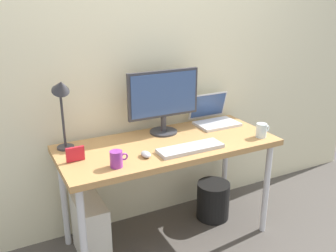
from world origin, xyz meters
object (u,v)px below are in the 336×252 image
at_px(coffee_mug, 117,159).
at_px(wastebasket, 213,200).
at_px(laptop, 213,116).
at_px(glass_cup, 262,130).
at_px(mouse, 146,154).
at_px(keyboard, 190,148).
at_px(desk, 168,152).
at_px(computer_tower, 91,229).
at_px(monitor, 164,98).
at_px(photo_frame, 75,154).
at_px(desk_lamp, 62,98).

height_order(coffee_mug, wastebasket, coffee_mug).
relative_size(laptop, wastebasket, 1.07).
height_order(glass_cup, wastebasket, glass_cup).
bearing_deg(mouse, keyboard, -6.46).
relative_size(desk, computer_tower, 3.53).
distance_m(monitor, laptop, 0.49).
xyz_separation_m(glass_cup, wastebasket, (-0.19, 0.27, -0.66)).
height_order(desk, mouse, mouse).
bearing_deg(computer_tower, laptop, 8.05).
bearing_deg(photo_frame, desk_lamp, 92.70).
xyz_separation_m(mouse, glass_cup, (0.86, -0.06, 0.03)).
xyz_separation_m(keyboard, photo_frame, (-0.70, 0.17, 0.04)).
bearing_deg(desk_lamp, mouse, -38.79).
xyz_separation_m(desk_lamp, coffee_mug, (0.21, -0.38, -0.30)).
bearing_deg(glass_cup, photo_frame, 171.36).
height_order(mouse, glass_cup, glass_cup).
bearing_deg(coffee_mug, wastebasket, 16.81).
bearing_deg(monitor, glass_cup, -34.20).
bearing_deg(desk, wastebasket, 8.91).
relative_size(coffee_mug, photo_frame, 1.00).
distance_m(coffee_mug, photo_frame, 0.27).
distance_m(desk, keyboard, 0.21).
bearing_deg(wastebasket, desk_lamp, 173.78).
bearing_deg(photo_frame, laptop, 10.88).
distance_m(mouse, computer_tower, 0.68).
bearing_deg(glass_cup, keyboard, 177.35).
bearing_deg(computer_tower, glass_cup, -12.26).
height_order(keyboard, photo_frame, photo_frame).
relative_size(keyboard, mouse, 4.89).
height_order(desk_lamp, mouse, desk_lamp).
bearing_deg(desk, computer_tower, 174.38).
bearing_deg(desk_lamp, laptop, 0.92).
bearing_deg(desk_lamp, monitor, -0.08).
distance_m(desk, mouse, 0.28).
bearing_deg(keyboard, desk_lamp, 152.85).
bearing_deg(computer_tower, desk, -5.62).
bearing_deg(computer_tower, mouse, -30.99).
bearing_deg(wastebasket, desk, -171.09).
bearing_deg(monitor, wastebasket, -17.03).
bearing_deg(photo_frame, computer_tower, 43.66).
bearing_deg(desk_lamp, keyboard, -27.15).
height_order(desk, wastebasket, desk).
relative_size(desk, coffee_mug, 13.47).
bearing_deg(coffee_mug, photo_frame, 136.87).
bearing_deg(laptop, glass_cup, -71.89).
distance_m(desk, glass_cup, 0.68).
bearing_deg(glass_cup, laptop, 108.11).
distance_m(monitor, keyboard, 0.44).
height_order(laptop, glass_cup, laptop).
distance_m(laptop, coffee_mug, 1.02).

